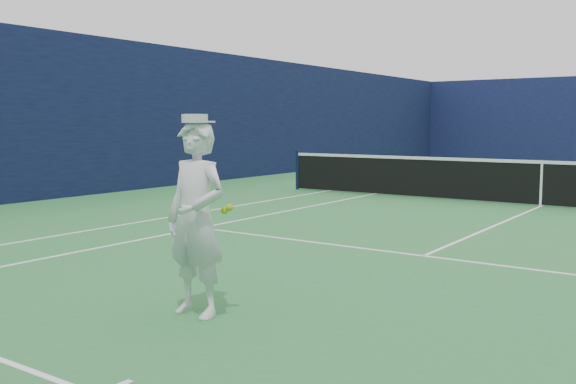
# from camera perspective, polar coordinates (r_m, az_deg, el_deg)

# --- Properties ---
(ground) EXTENTS (80.00, 80.00, 0.00)m
(ground) POSITION_cam_1_polar(r_m,az_deg,el_deg) (15.02, 21.52, -1.21)
(ground) COLOR #2A7038
(ground) RESTS_ON ground
(court_markings) EXTENTS (11.03, 23.83, 0.01)m
(court_markings) POSITION_cam_1_polar(r_m,az_deg,el_deg) (15.02, 21.52, -1.20)
(court_markings) COLOR white
(court_markings) RESTS_ON ground
(windscreen_fence) EXTENTS (20.12, 36.12, 4.00)m
(windscreen_fence) POSITION_cam_1_polar(r_m,az_deg,el_deg) (14.91, 21.82, 6.44)
(windscreen_fence) COLOR #10153C
(windscreen_fence) RESTS_ON ground
(tennis_net) EXTENTS (12.88, 0.09, 1.07)m
(tennis_net) POSITION_cam_1_polar(r_m,az_deg,el_deg) (14.96, 21.60, 0.90)
(tennis_net) COLOR #141E4C
(tennis_net) RESTS_ON ground
(tennis_player) EXTENTS (0.77, 0.48, 1.89)m
(tennis_player) POSITION_cam_1_polar(r_m,az_deg,el_deg) (6.04, -8.15, -2.35)
(tennis_player) COLOR white
(tennis_player) RESTS_ON ground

